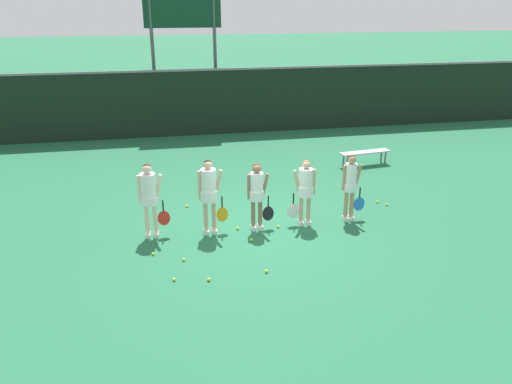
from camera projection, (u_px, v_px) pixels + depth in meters
name	position (u px, v px, depth m)	size (l,w,h in m)	color
ground_plane	(256.00, 228.00, 12.06)	(140.00, 140.00, 0.00)	#216642
fence_windscreen	(211.00, 102.00, 19.95)	(60.00, 0.08, 2.63)	black
scoreboard	(183.00, 22.00, 19.79)	(3.06, 0.15, 5.65)	#515156
bench_courtside	(365.00, 154.00, 16.47)	(1.77, 0.57, 0.47)	#B2B2B7
player_0	(149.00, 194.00, 11.29)	(0.68, 0.40, 1.77)	beige
player_1	(209.00, 190.00, 11.45)	(0.67, 0.40, 1.80)	tan
player_2	(257.00, 191.00, 11.69)	(0.64, 0.36, 1.66)	#8C664C
player_3	(305.00, 187.00, 11.95)	(0.68, 0.39, 1.64)	tan
player_4	(351.00, 183.00, 12.18)	(0.62, 0.32, 1.70)	tan
tennis_ball_0	(187.00, 206.00, 13.25)	(0.07, 0.07, 0.07)	#CCE033
tennis_ball_1	(378.00, 202.00, 13.54)	(0.07, 0.07, 0.07)	#CCE033
tennis_ball_2	(184.00, 260.00, 10.54)	(0.06, 0.06, 0.06)	#CCE033
tennis_ball_3	(387.00, 204.00, 13.36)	(0.07, 0.07, 0.07)	#CCE033
tennis_ball_4	(278.00, 226.00, 12.07)	(0.07, 0.07, 0.07)	#CCE033
tennis_ball_5	(209.00, 279.00, 9.79)	(0.07, 0.07, 0.07)	#CCE033
tennis_ball_6	(174.00, 279.00, 9.80)	(0.06, 0.06, 0.06)	#CCE033
tennis_ball_7	(153.00, 254.00, 10.78)	(0.07, 0.07, 0.07)	#CCE033
tennis_ball_8	(251.00, 240.00, 11.41)	(0.07, 0.07, 0.07)	#CCE033
tennis_ball_9	(238.00, 228.00, 11.97)	(0.07, 0.07, 0.07)	#CCE033
tennis_ball_10	(266.00, 271.00, 10.09)	(0.07, 0.07, 0.07)	#CCE033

